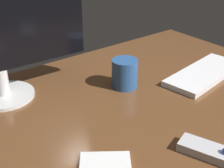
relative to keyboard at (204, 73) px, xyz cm
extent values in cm
cube|color=brown|center=(-39.50, 2.84, -1.98)|extent=(140.00, 84.00, 2.00)
cylinder|color=silver|center=(-62.90, 29.46, -0.43)|extent=(18.94, 18.94, 1.11)
cylinder|color=silver|center=(-62.90, 29.46, 4.34)|extent=(4.02, 4.02, 8.43)
cube|color=white|center=(0.00, 0.00, 0.00)|extent=(36.15, 18.20, 1.97)
cube|color=#B7B7BC|center=(-34.21, -29.54, 0.18)|extent=(11.06, 17.87, 2.34)
cylinder|color=#28518C|center=(-27.95, 11.45, 3.89)|extent=(8.70, 8.70, 9.75)
camera|label=1|loc=(-90.34, -62.20, 50.23)|focal=51.53mm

